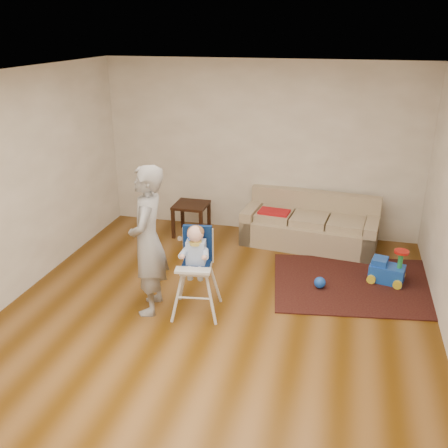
% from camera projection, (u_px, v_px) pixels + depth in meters
% --- Properties ---
extents(ground, '(5.50, 5.50, 0.00)m').
position_uv_depth(ground, '(216.00, 316.00, 5.81)').
color(ground, '#522F08').
rests_on(ground, ground).
extents(room_envelope, '(5.04, 5.52, 2.72)m').
position_uv_depth(room_envelope, '(227.00, 148.00, 5.59)').
color(room_envelope, beige).
rests_on(room_envelope, ground).
extents(sofa, '(2.07, 1.02, 0.77)m').
position_uv_depth(sofa, '(310.00, 221.00, 7.54)').
color(sofa, tan).
rests_on(sofa, ground).
extents(side_table, '(0.52, 0.52, 0.52)m').
position_uv_depth(side_table, '(191.00, 219.00, 7.99)').
color(side_table, black).
rests_on(side_table, ground).
extents(area_rug, '(2.35, 1.90, 0.02)m').
position_uv_depth(area_rug, '(357.00, 284.00, 6.50)').
color(area_rug, black).
rests_on(area_rug, ground).
extents(ride_on_toy, '(0.49, 0.39, 0.47)m').
position_uv_depth(ride_on_toy, '(388.00, 265.00, 6.48)').
color(ride_on_toy, blue).
rests_on(ride_on_toy, area_rug).
extents(toy_ball, '(0.15, 0.15, 0.15)m').
position_uv_depth(toy_ball, '(320.00, 283.00, 6.37)').
color(toy_ball, blue).
rests_on(toy_ball, area_rug).
extents(high_chair, '(0.57, 0.57, 1.10)m').
position_uv_depth(high_chair, '(196.00, 271.00, 5.71)').
color(high_chair, silver).
rests_on(high_chair, ground).
extents(adult, '(0.53, 0.71, 1.76)m').
position_uv_depth(adult, '(148.00, 241.00, 5.64)').
color(adult, gray).
rests_on(adult, ground).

